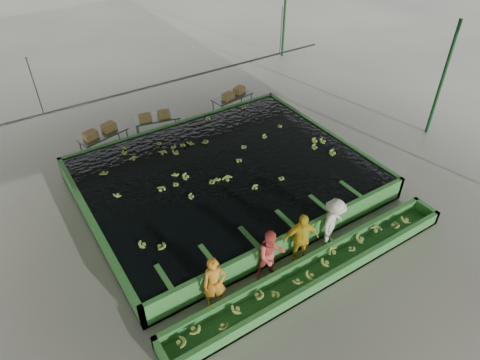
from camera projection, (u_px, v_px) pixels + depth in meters
ground at (248, 210)px, 15.12m from camera, size 80.00×80.00×0.00m
shed_roof at (250, 77)px, 12.06m from camera, size 20.00×22.00×0.04m
shed_posts at (249, 151)px, 13.59m from camera, size 20.00×22.00×5.00m
flotation_tank at (225, 178)px, 15.84m from camera, size 10.00×8.00×0.90m
tank_water at (225, 169)px, 15.60m from camera, size 9.70×7.70×0.00m
sorting_trough at (316, 272)px, 12.58m from camera, size 10.00×1.00×0.50m
cableway_rail at (177, 80)px, 16.60m from camera, size 0.08×0.08×14.00m
rail_hanger_left at (35, 87)px, 13.84m from camera, size 0.04×0.04×2.00m
rail_hanger_right at (281, 31)px, 18.14m from camera, size 0.04×0.04×2.00m
worker_a at (215, 283)px, 11.46m from camera, size 0.75×0.61×1.76m
worker_b at (271, 255)px, 12.27m from camera, size 1.00×0.87×1.74m
worker_c at (301, 239)px, 12.71m from camera, size 1.18×0.82×1.86m
worker_d at (333, 223)px, 13.29m from camera, size 1.33×1.07×1.79m
packing_table_left at (105, 143)px, 17.71m from camera, size 2.12×1.26×0.90m
packing_table_mid at (158, 126)px, 18.80m from camera, size 2.07×1.17×0.89m
packing_table_right at (232, 105)px, 20.38m from camera, size 2.08×1.08×0.90m
box_stack_left at (100, 134)px, 17.42m from camera, size 1.46×0.75×0.30m
box_stack_mid at (155, 119)px, 18.43m from camera, size 1.37×0.60×0.29m
box_stack_right at (234, 96)px, 20.12m from camera, size 1.39×0.76×0.29m
floating_bananas at (214, 159)px, 16.13m from camera, size 9.18×6.26×0.13m
trough_bananas at (316, 268)px, 12.49m from camera, size 8.37×0.56×0.11m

